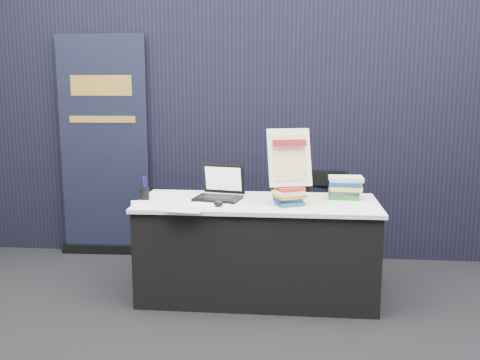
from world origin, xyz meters
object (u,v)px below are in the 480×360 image
object	(u,v)px
display_table	(257,249)
stacking_chair	(327,213)
laptop	(218,191)
book_stack_short	(345,188)
info_sign	(289,158)
pullup_banner	(105,159)
book_stack_tall	(289,196)

from	to	relation	value
display_table	stacking_chair	distance (m)	1.03
laptop	book_stack_short	world-z (taller)	laptop
display_table	book_stack_short	xyz separation A→B (m)	(0.66, 0.17, 0.46)
display_table	book_stack_short	bearing A→B (deg)	14.14
laptop	info_sign	size ratio (longest dim) A/B	0.87
laptop	pullup_banner	size ratio (longest dim) A/B	0.18
book_stack_tall	pullup_banner	world-z (taller)	pullup_banner
display_table	info_sign	world-z (taller)	info_sign
laptop	stacking_chair	distance (m)	1.23
book_stack_tall	book_stack_short	distance (m)	0.51
display_table	book_stack_tall	xyz separation A→B (m)	(0.23, -0.11, 0.44)
laptop	book_stack_short	size ratio (longest dim) A/B	1.58
book_stack_short	info_sign	distance (m)	0.56
laptop	book_stack_short	distance (m)	0.98
info_sign	pullup_banner	size ratio (longest dim) A/B	0.21
laptop	book_stack_short	bearing A→B (deg)	17.45
stacking_chair	book_stack_short	bearing A→B (deg)	-73.61
book_stack_tall	stacking_chair	bearing A→B (deg)	70.38
book_stack_tall	book_stack_short	size ratio (longest dim) A/B	0.99
book_stack_short	book_stack_tall	bearing A→B (deg)	-147.56
pullup_banner	stacking_chair	size ratio (longest dim) A/B	2.48
info_sign	book_stack_short	bearing A→B (deg)	12.29
book_stack_tall	book_stack_short	xyz separation A→B (m)	(0.43, 0.27, 0.02)
info_sign	pullup_banner	distance (m)	2.03
book_stack_tall	stacking_chair	xyz separation A→B (m)	(0.34, 0.96, -0.35)
laptop	stacking_chair	size ratio (longest dim) A/B	0.45
pullup_banner	info_sign	bearing A→B (deg)	-32.26
book_stack_short	info_sign	size ratio (longest dim) A/B	0.55
info_sign	stacking_chair	xyz separation A→B (m)	(0.34, 0.93, -0.62)
display_table	pullup_banner	world-z (taller)	pullup_banner
book_stack_short	pullup_banner	xyz separation A→B (m)	(-2.18, 0.78, 0.09)
book_stack_short	info_sign	bearing A→B (deg)	-150.56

